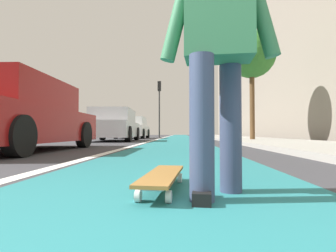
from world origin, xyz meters
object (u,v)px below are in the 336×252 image
(skateboard, at_px, (162,176))
(parked_car_far, at_px, (133,128))
(parked_car_near, at_px, (18,116))
(traffic_light, at_px, (159,99))
(skater_person, at_px, (218,41))
(street_tree_mid, at_px, (252,55))
(parked_car_mid, at_px, (114,126))

(skateboard, height_order, parked_car_far, parked_car_far)
(parked_car_near, distance_m, traffic_light, 16.71)
(skater_person, relative_size, parked_car_far, 0.41)
(traffic_light, bearing_deg, skateboard, -175.20)
(skateboard, distance_m, traffic_light, 20.31)
(skateboard, height_order, parked_car_near, parked_car_near)
(parked_car_far, bearing_deg, street_tree_mid, -136.88)
(skateboard, xyz_separation_m, traffic_light, (20.00, 1.68, 3.12))
(parked_car_far, relative_size, traffic_light, 0.86)
(traffic_light, bearing_deg, street_tree_mid, -154.86)
(skater_person, distance_m, street_tree_mid, 10.58)
(parked_car_near, bearing_deg, skater_person, -135.62)
(parked_car_near, xyz_separation_m, parked_car_mid, (6.97, -0.23, 0.00))
(skateboard, xyz_separation_m, street_tree_mid, (9.65, -3.18, 3.63))
(skater_person, xyz_separation_m, traffic_light, (20.15, 2.02, 2.28))
(traffic_light, xyz_separation_m, street_tree_mid, (-10.35, -4.86, 0.51))
(skater_person, relative_size, street_tree_mid, 0.34)
(skater_person, bearing_deg, street_tree_mid, -16.11)
(parked_car_mid, xyz_separation_m, street_tree_mid, (-0.86, -6.23, 3.00))
(parked_car_mid, bearing_deg, street_tree_mid, -97.89)
(skateboard, distance_m, street_tree_mid, 10.79)
(parked_car_mid, distance_m, parked_car_far, 6.03)
(parked_car_mid, distance_m, street_tree_mid, 6.96)
(skateboard, relative_size, parked_car_near, 0.19)
(skateboard, relative_size, skater_person, 0.52)
(parked_car_far, bearing_deg, traffic_light, -24.74)
(parked_car_mid, xyz_separation_m, parked_car_far, (6.02, 0.22, -0.01))
(skater_person, height_order, parked_car_far, skater_person)
(skateboard, xyz_separation_m, parked_car_mid, (10.52, 3.05, 0.63))
(parked_car_far, distance_m, street_tree_mid, 9.90)
(parked_car_near, height_order, parked_car_mid, parked_car_mid)
(skateboard, distance_m, parked_car_near, 4.87)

